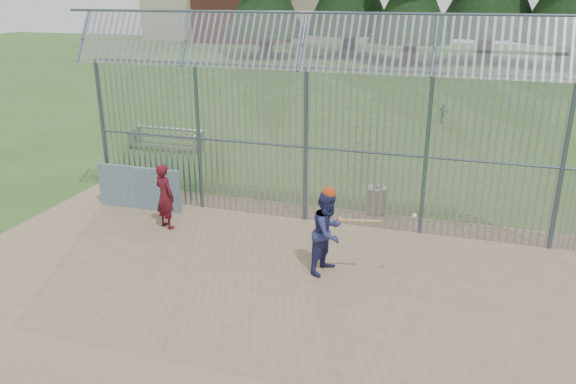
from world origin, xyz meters
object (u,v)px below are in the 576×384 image
(onlooker, at_px, (165,196))
(trash_can, at_px, (376,200))
(batter, at_px, (328,232))
(bleacher, at_px, (166,138))
(dugout_wall, at_px, (139,188))

(onlooker, xyz_separation_m, trash_can, (4.97, 2.61, -0.48))
(batter, relative_size, bleacher, 0.60)
(trash_can, distance_m, bleacher, 9.71)
(batter, distance_m, trash_can, 3.77)
(batter, bearing_deg, onlooker, 94.94)
(trash_can, bearing_deg, dugout_wall, -165.48)
(dugout_wall, distance_m, batter, 6.21)
(onlooker, xyz_separation_m, bleacher, (-3.78, 6.83, -0.45))
(dugout_wall, height_order, onlooker, onlooker)
(onlooker, height_order, trash_can, onlooker)
(bleacher, bearing_deg, dugout_wall, -67.56)
(batter, bearing_deg, dugout_wall, 89.18)
(dugout_wall, xyz_separation_m, bleacher, (-2.42, 5.86, -0.21))
(batter, relative_size, trash_can, 2.20)
(trash_can, bearing_deg, bleacher, 154.24)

